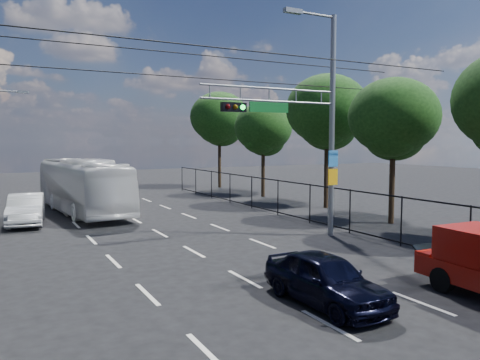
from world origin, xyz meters
TOP-DOWN VIEW (x-y plane):
  - ground at (0.00, 0.00)m, footprint 120.00×120.00m
  - lane_markings at (-0.00, 14.00)m, footprint 6.12×38.00m
  - signal_mast at (5.28, 7.99)m, footprint 6.43×0.39m
  - utility_wires at (0.00, 8.83)m, footprint 22.00×5.04m
  - fence_right at (7.60, 12.17)m, footprint 0.06×34.03m
  - tree_right_b at (11.22, 9.02)m, footprint 4.50×4.50m
  - tree_right_c at (11.82, 15.02)m, footprint 5.10×5.10m
  - tree_right_d at (11.42, 22.02)m, footprint 4.32×4.32m
  - tree_right_e at (11.62, 30.02)m, footprint 5.28×5.28m
  - navy_hatchback at (0.77, 1.11)m, footprint 1.64×3.91m
  - white_bus at (-1.98, 20.07)m, footprint 3.67×11.40m
  - white_van at (-5.16, 17.42)m, footprint 2.13×4.74m

SIDE VIEW (x-z plane):
  - ground at x=0.00m, z-range 0.00..0.00m
  - lane_markings at x=0.00m, z-range 0.00..0.01m
  - navy_hatchback at x=0.77m, z-range 0.00..1.32m
  - white_van at x=-5.16m, z-range 0.00..1.51m
  - fence_right at x=7.60m, z-range 0.03..2.03m
  - white_bus at x=-1.98m, z-range 0.00..3.12m
  - tree_right_d at x=11.42m, z-range 1.34..8.36m
  - tree_right_b at x=11.22m, z-range 1.40..8.71m
  - signal_mast at x=5.28m, z-range 0.49..9.99m
  - tree_right_c at x=11.82m, z-range 1.59..9.88m
  - tree_right_e at x=11.62m, z-range 1.65..10.23m
  - utility_wires at x=0.00m, z-range 6.86..7.60m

